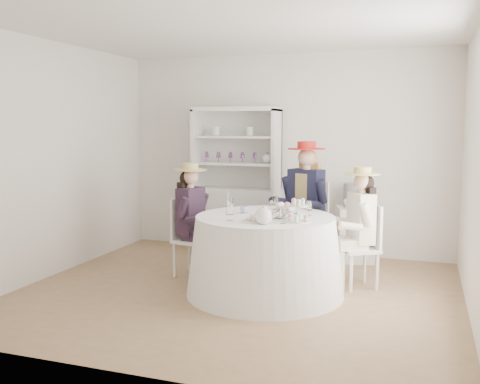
% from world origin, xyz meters
% --- Properties ---
extents(ground, '(4.50, 4.50, 0.00)m').
position_xyz_m(ground, '(0.00, 0.00, 0.00)').
color(ground, olive).
rests_on(ground, ground).
extents(ceiling, '(4.50, 4.50, 0.00)m').
position_xyz_m(ceiling, '(0.00, 0.00, 2.70)').
color(ceiling, white).
rests_on(ceiling, wall_back).
extents(wall_back, '(4.50, 0.00, 4.50)m').
position_xyz_m(wall_back, '(0.00, 2.00, 1.35)').
color(wall_back, silver).
rests_on(wall_back, ground).
extents(wall_front, '(4.50, 0.00, 4.50)m').
position_xyz_m(wall_front, '(0.00, -2.00, 1.35)').
color(wall_front, silver).
rests_on(wall_front, ground).
extents(wall_left, '(0.00, 4.50, 4.50)m').
position_xyz_m(wall_left, '(-2.25, 0.00, 1.35)').
color(wall_left, silver).
rests_on(wall_left, ground).
extents(wall_right, '(0.00, 4.50, 4.50)m').
position_xyz_m(wall_right, '(2.25, 0.00, 1.35)').
color(wall_right, silver).
rests_on(wall_right, ground).
extents(tea_table, '(1.63, 1.63, 0.82)m').
position_xyz_m(tea_table, '(0.29, 0.06, 0.41)').
color(tea_table, white).
rests_on(tea_table, ground).
extents(hutch, '(1.20, 0.51, 1.98)m').
position_xyz_m(hutch, '(-0.62, 1.77, 0.71)').
color(hutch, silver).
rests_on(hutch, ground).
extents(side_table, '(0.56, 0.56, 0.70)m').
position_xyz_m(side_table, '(0.99, 1.75, 0.35)').
color(side_table, silver).
rests_on(side_table, ground).
extents(hatbox, '(0.32, 0.32, 0.31)m').
position_xyz_m(hatbox, '(0.99, 1.75, 0.85)').
color(hatbox, black).
rests_on(hatbox, side_table).
extents(guest_left, '(0.52, 0.49, 1.31)m').
position_xyz_m(guest_left, '(-0.69, 0.42, 0.74)').
color(guest_left, silver).
rests_on(guest_left, ground).
extents(guest_mid, '(0.59, 0.64, 1.55)m').
position_xyz_m(guest_mid, '(0.48, 1.08, 0.88)').
color(guest_mid, silver).
rests_on(guest_mid, ground).
extents(guest_right, '(0.56, 0.52, 1.31)m').
position_xyz_m(guest_right, '(1.17, 0.60, 0.74)').
color(guest_right, silver).
rests_on(guest_right, ground).
extents(spare_chair, '(0.44, 0.44, 0.92)m').
position_xyz_m(spare_chair, '(-0.71, 1.37, 0.49)').
color(spare_chair, silver).
rests_on(spare_chair, ground).
extents(teacup_a, '(0.09, 0.09, 0.06)m').
position_xyz_m(teacup_a, '(0.03, 0.14, 0.85)').
color(teacup_a, white).
rests_on(teacup_a, tea_table).
extents(teacup_b, '(0.07, 0.07, 0.06)m').
position_xyz_m(teacup_b, '(0.21, 0.31, 0.85)').
color(teacup_b, white).
rests_on(teacup_b, tea_table).
extents(teacup_c, '(0.11, 0.11, 0.07)m').
position_xyz_m(teacup_c, '(0.52, 0.26, 0.86)').
color(teacup_c, white).
rests_on(teacup_c, tea_table).
extents(flower_bowl, '(0.28, 0.28, 0.06)m').
position_xyz_m(flower_bowl, '(0.49, -0.01, 0.85)').
color(flower_bowl, white).
rests_on(flower_bowl, tea_table).
extents(flower_arrangement, '(0.20, 0.20, 0.07)m').
position_xyz_m(flower_arrangement, '(0.50, -0.00, 0.92)').
color(flower_arrangement, pink).
rests_on(flower_arrangement, tea_table).
extents(table_teapot, '(0.23, 0.17, 0.17)m').
position_xyz_m(table_teapot, '(0.40, -0.37, 0.89)').
color(table_teapot, white).
rests_on(table_teapot, tea_table).
extents(sandwich_plate, '(0.23, 0.23, 0.05)m').
position_xyz_m(sandwich_plate, '(0.27, -0.28, 0.83)').
color(sandwich_plate, white).
rests_on(sandwich_plate, tea_table).
extents(cupcake_stand, '(0.23, 0.23, 0.22)m').
position_xyz_m(cupcake_stand, '(0.68, -0.17, 0.90)').
color(cupcake_stand, white).
rests_on(cupcake_stand, tea_table).
extents(stemware_set, '(0.93, 0.89, 0.15)m').
position_xyz_m(stemware_set, '(0.29, 0.06, 0.89)').
color(stemware_set, white).
rests_on(stemware_set, tea_table).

